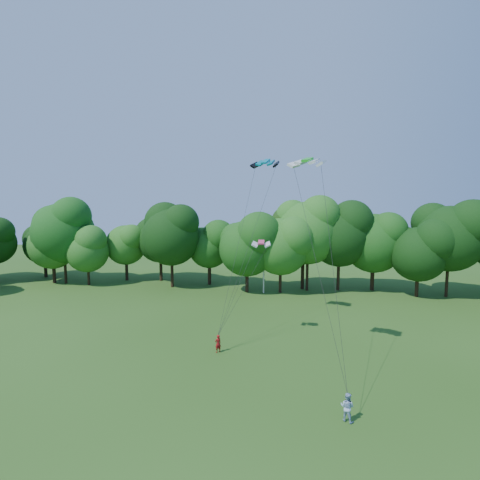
# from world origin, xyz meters

# --- Properties ---
(ground) EXTENTS (160.00, 160.00, 0.00)m
(ground) POSITION_xyz_m (0.00, 0.00, 0.00)
(ground) COLOR #254A14
(ground) RESTS_ON ground
(utility_pole) EXTENTS (1.69, 0.28, 8.45)m
(utility_pole) POSITION_xyz_m (0.91, 32.78, 4.34)
(utility_pole) COLOR silver
(utility_pole) RESTS_ON ground
(kite_flyer_left) EXTENTS (0.67, 0.65, 1.55)m
(kite_flyer_left) POSITION_xyz_m (-1.64, 11.87, 0.77)
(kite_flyer_left) COLOR maroon
(kite_flyer_left) RESTS_ON ground
(kite_flyer_right) EXTENTS (1.07, 1.00, 1.74)m
(kite_flyer_right) POSITION_xyz_m (7.85, 2.98, 0.87)
(kite_flyer_right) COLOR #9EB9DB
(kite_flyer_right) RESTS_ON ground
(kite_teal) EXTENTS (3.06, 2.06, 0.65)m
(kite_teal) POSITION_xyz_m (1.85, 20.07, 16.96)
(kite_teal) COLOR #04748B
(kite_teal) RESTS_ON ground
(kite_green) EXTENTS (3.03, 2.26, 0.47)m
(kite_green) POSITION_xyz_m (5.60, 10.79, 16.14)
(kite_green) COLOR green
(kite_green) RESTS_ON ground
(kite_pink) EXTENTS (1.74, 0.85, 0.39)m
(kite_pink) POSITION_xyz_m (1.77, 15.59, 9.19)
(kite_pink) COLOR #CC3865
(kite_pink) RESTS_ON ground
(tree_back_west) EXTENTS (10.25, 10.25, 14.91)m
(tree_back_west) POSITION_xyz_m (-30.27, 34.98, 9.31)
(tree_back_west) COLOR #362415
(tree_back_west) RESTS_ON ground
(tree_back_center) EXTENTS (8.99, 8.99, 13.08)m
(tree_back_center) POSITION_xyz_m (6.40, 35.97, 8.17)
(tree_back_center) COLOR black
(tree_back_center) RESTS_ON ground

